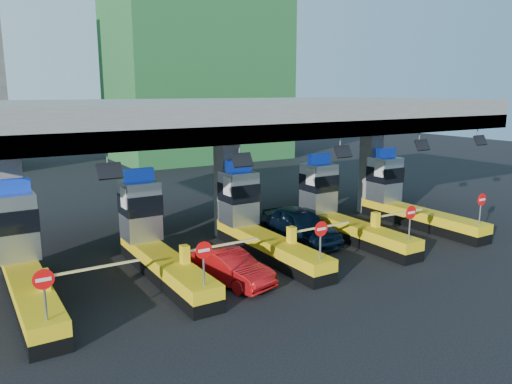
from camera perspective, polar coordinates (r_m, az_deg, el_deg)
ground at (r=23.67m, az=0.22°, el=-6.88°), size 120.00×120.00×0.00m
toll_canopy at (r=24.98m, az=-3.28°, el=8.43°), size 28.00×12.09×7.00m
toll_lane_far_left at (r=20.38m, az=-25.07°, el=-6.95°), size 4.43×8.00×4.16m
toll_lane_left at (r=21.42m, az=-11.67°, el=-5.20°), size 4.43×8.00×4.16m
toll_lane_center at (r=23.50m, az=-0.13°, el=-3.46°), size 4.43×8.00×4.16m
toll_lane_right at (r=26.37m, az=9.18°, el=-1.94°), size 4.43×8.00×4.16m
toll_lane_far_right at (r=29.82m, az=16.49°, el=-0.71°), size 4.43×8.00×4.16m
bg_building_scaffold at (r=56.75m, az=-6.87°, el=18.07°), size 18.00×12.00×28.00m
van at (r=25.08m, az=5.03°, el=-3.79°), size 2.12×5.13×1.74m
red_car at (r=19.88m, az=-3.05°, el=-8.54°), size 2.31×4.21×1.32m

